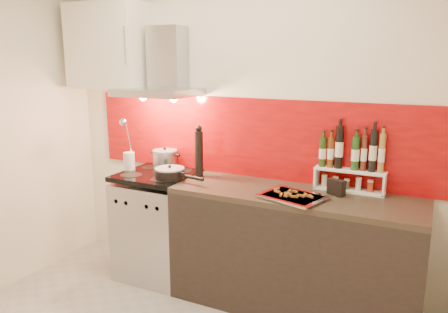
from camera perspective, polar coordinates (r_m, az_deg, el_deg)
The scene contains 13 objects.
back_wall at distance 3.54m, azimuth 3.23°, elevation 3.79°, with size 3.40×0.02×2.60m, color silver.
backsplash at distance 3.53m, azimuth 3.88°, elevation 2.42°, with size 3.00×0.02×0.64m, color maroon.
range_stove at distance 3.84m, azimuth -8.54°, elevation -8.93°, with size 0.60×0.60×0.91m.
counter at distance 3.35m, azimuth 9.04°, elevation -12.09°, with size 1.80×0.60×0.90m.
range_hood at distance 3.70m, azimuth -7.93°, elevation 10.94°, with size 0.62×0.50×0.61m.
upper_cabinet at distance 4.02m, azimuth -14.82°, elevation 13.73°, with size 0.70×0.35×0.72m, color white.
stock_pot at distance 3.85m, azimuth -7.71°, elevation -0.29°, with size 0.22×0.22×0.19m.
saute_pan at distance 3.51m, azimuth -7.00°, elevation -2.18°, with size 0.46×0.24×0.11m.
utensil_jar at distance 3.82m, azimuth -12.39°, elevation 0.14°, with size 0.10×0.15×0.46m.
pepper_mill at distance 3.55m, azimuth -3.29°, elevation 0.60°, with size 0.07×0.07×0.42m.
step_shelf at distance 3.27m, azimuth 16.20°, elevation -0.87°, with size 0.50×0.14×0.48m.
caddy_box at distance 3.18m, azimuth 14.46°, elevation -3.88°, with size 0.13×0.05×0.11m, color black.
baking_tray at distance 3.06m, azimuth 8.95°, elevation -5.17°, with size 0.49×0.43×0.03m.
Camera 1 is at (1.37, -1.82, 1.84)m, focal length 35.00 mm.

